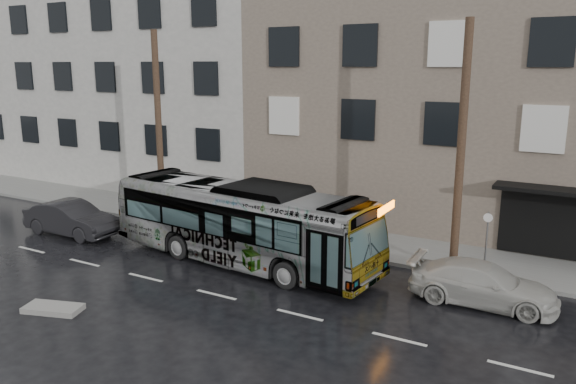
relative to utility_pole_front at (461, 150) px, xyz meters
name	(u,v)px	position (x,y,z in m)	size (l,w,h in m)	color
ground	(256,272)	(-6.50, -3.30, -4.65)	(120.00, 120.00, 0.00)	black
sidewalk	(315,236)	(-6.50, 1.60, -4.58)	(90.00, 3.60, 0.15)	gray
building_taupe	(475,107)	(-1.50, 9.40, 0.85)	(20.00, 12.00, 11.00)	gray
building_grey	(150,59)	(-24.50, 10.90, 3.35)	(26.00, 15.00, 16.00)	beige
utility_pole_front	(461,150)	(0.00, 0.00, 0.00)	(0.30, 0.30, 9.00)	#503A28
utility_pole_rear	(159,129)	(-14.00, 0.00, 0.00)	(0.30, 0.30, 9.00)	#503A28
sign_post	(486,245)	(1.10, 0.00, -3.30)	(0.06, 0.06, 2.40)	slate
bus	(240,223)	(-7.61, -2.67, -3.05)	(2.69, 11.50, 3.20)	#B2B2B2
white_sedan	(483,284)	(1.43, -2.11, -3.97)	(1.89, 4.65, 1.35)	#B3B2AB
dark_sedan	(71,218)	(-16.37, -3.47, -3.88)	(1.62, 4.65, 1.53)	black
slush_pile	(53,308)	(-10.21, -9.37, -4.56)	(1.80, 0.80, 0.18)	#A6A49E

